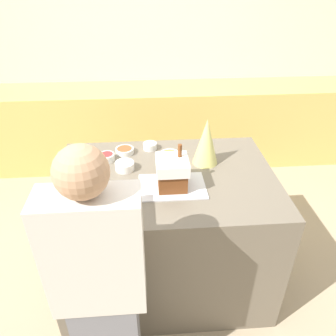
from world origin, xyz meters
TOP-DOWN VIEW (x-y plane):
  - ground_plane at (0.00, 0.00)m, footprint 12.00×12.00m
  - wall_back at (0.00, 2.12)m, footprint 8.00×0.05m
  - back_cabinet_block at (0.00, 1.79)m, footprint 6.00×0.60m
  - kitchen_island at (0.00, 0.00)m, footprint 1.41×0.99m
  - baking_tray at (0.03, -0.12)m, footprint 0.40×0.28m
  - gingerbread_house at (0.03, -0.12)m, footprint 0.19×0.20m
  - decorative_tree at (0.28, 0.15)m, footprint 0.17×0.17m
  - candy_bowl_front_corner at (-0.27, 0.32)m, footprint 0.13×0.13m
  - candy_bowl_beside_tree at (-0.56, -0.01)m, footprint 0.13×0.13m
  - candy_bowl_far_right at (-0.26, 0.10)m, footprint 0.12×0.12m
  - candy_bowl_behind_tray at (0.04, 0.22)m, footprint 0.14×0.14m
  - candy_bowl_center_rear at (-0.09, 0.36)m, footprint 0.10×0.10m
  - candy_bowl_far_left at (-0.39, 0.23)m, footprint 0.11×0.11m
  - mug at (-0.37, -0.34)m, footprint 0.09×0.09m
  - person at (-0.35, -0.74)m, footprint 0.41×0.51m

SIDE VIEW (x-z plane):
  - ground_plane at x=0.00m, z-range 0.00..0.00m
  - back_cabinet_block at x=0.00m, z-range 0.00..0.91m
  - kitchen_island at x=0.00m, z-range 0.00..0.93m
  - person at x=-0.35m, z-range 0.03..1.59m
  - baking_tray at x=0.03m, z-range 0.93..0.94m
  - candy_bowl_front_corner at x=-0.27m, z-range 0.94..0.97m
  - candy_bowl_beside_tree at x=-0.56m, z-range 0.94..0.98m
  - candy_bowl_behind_tray at x=0.04m, z-range 0.94..0.98m
  - candy_bowl_center_rear at x=-0.09m, z-range 0.94..0.99m
  - candy_bowl_far_left at x=-0.39m, z-range 0.94..0.99m
  - candy_bowl_far_right at x=-0.26m, z-range 0.94..0.99m
  - mug at x=-0.37m, z-range 0.93..1.02m
  - gingerbread_house at x=0.03m, z-range 0.91..1.17m
  - decorative_tree at x=0.28m, z-range 0.93..1.26m
  - wall_back at x=0.00m, z-range 0.00..2.60m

